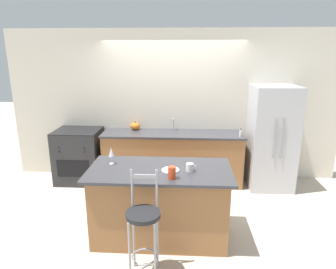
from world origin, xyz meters
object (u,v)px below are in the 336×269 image
(oven_range, at_px, (79,155))
(bar_stool_near, at_px, (144,224))
(soap_bottle, at_px, (241,133))
(tumbler_cup, at_px, (172,173))
(wine_glass, at_px, (111,152))
(refrigerator, at_px, (271,137))
(pumpkin_decoration, at_px, (135,126))
(coffee_mug, at_px, (190,167))
(dinner_plate, at_px, (170,170))

(oven_range, height_order, bar_stool_near, bar_stool_near)
(soap_bottle, bearing_deg, oven_range, 177.04)
(tumbler_cup, xyz_separation_m, soap_bottle, (1.08, 1.80, -0.01))
(wine_glass, bearing_deg, refrigerator, 31.94)
(refrigerator, height_order, oven_range, refrigerator)
(oven_range, distance_m, soap_bottle, 2.90)
(bar_stool_near, height_order, pumpkin_decoration, bar_stool_near)
(coffee_mug, bearing_deg, oven_range, 139.00)
(tumbler_cup, xyz_separation_m, pumpkin_decoration, (-0.77, 2.16, -0.00))
(dinner_plate, xyz_separation_m, pumpkin_decoration, (-0.74, 1.92, 0.06))
(coffee_mug, distance_m, tumbler_cup, 0.31)
(coffee_mug, bearing_deg, pumpkin_decoration, 116.72)
(bar_stool_near, relative_size, tumbler_cup, 8.14)
(bar_stool_near, distance_m, soap_bottle, 2.63)
(dinner_plate, bearing_deg, oven_range, 135.51)
(pumpkin_decoration, bearing_deg, dinner_plate, -68.99)
(tumbler_cup, relative_size, soap_bottle, 1.04)
(oven_range, bearing_deg, bar_stool_near, -57.62)
(refrigerator, distance_m, bar_stool_near, 3.03)
(refrigerator, xyz_separation_m, dinner_plate, (-1.65, -1.69, 0.05))
(dinner_plate, height_order, soap_bottle, soap_bottle)
(dinner_plate, distance_m, pumpkin_decoration, 2.06)
(dinner_plate, relative_size, coffee_mug, 1.76)
(refrigerator, height_order, soap_bottle, refrigerator)
(tumbler_cup, bearing_deg, wine_glass, 151.71)
(pumpkin_decoration, bearing_deg, wine_glass, -90.52)
(wine_glass, height_order, coffee_mug, wine_glass)
(soap_bottle, bearing_deg, tumbler_cup, -120.86)
(refrigerator, xyz_separation_m, tumbler_cup, (-1.62, -1.92, 0.11))
(wine_glass, bearing_deg, oven_range, 122.99)
(pumpkin_decoration, bearing_deg, bar_stool_near, -79.11)
(oven_range, xyz_separation_m, pumpkin_decoration, (1.01, 0.21, 0.51))
(tumbler_cup, bearing_deg, refrigerator, 49.78)
(wine_glass, relative_size, coffee_mug, 1.75)
(oven_range, xyz_separation_m, dinner_plate, (1.75, -1.72, 0.46))
(refrigerator, distance_m, soap_bottle, 0.57)
(oven_range, bearing_deg, dinner_plate, -44.49)
(coffee_mug, bearing_deg, wine_glass, 168.95)
(refrigerator, bearing_deg, pumpkin_decoration, 174.37)
(dinner_plate, xyz_separation_m, tumbler_cup, (0.03, -0.23, 0.06))
(coffee_mug, xyz_separation_m, soap_bottle, (0.87, 1.57, 0.01))
(bar_stool_near, xyz_separation_m, coffee_mug, (0.47, 0.65, 0.37))
(refrigerator, xyz_separation_m, coffee_mug, (-1.42, -1.69, 0.09))
(coffee_mug, xyz_separation_m, tumbler_cup, (-0.20, -0.23, 0.02))
(oven_range, height_order, tumbler_cup, tumbler_cup)
(dinner_plate, relative_size, wine_glass, 1.00)
(bar_stool_near, height_order, soap_bottle, bar_stool_near)
(wine_glass, bearing_deg, coffee_mug, -11.05)
(refrigerator, relative_size, coffee_mug, 14.46)
(oven_range, distance_m, dinner_plate, 2.49)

